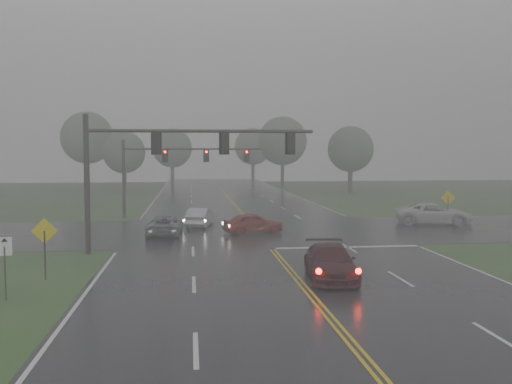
{
  "coord_description": "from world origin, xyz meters",
  "views": [
    {
      "loc": [
        -4.61,
        -17.74,
        5.56
      ],
      "look_at": [
        -0.72,
        16.0,
        3.19
      ],
      "focal_mm": 40.0,
      "sensor_mm": 36.0,
      "label": 1
    }
  ],
  "objects": [
    {
      "name": "tree_ne_a",
      "position": [
        9.57,
        69.37,
        7.29
      ],
      "size": [
        7.54,
        7.54,
        11.07
      ],
      "color": "#2E261E",
      "rests_on": "ground"
    },
    {
      "name": "sign_diamond_east",
      "position": [
        14.8,
        23.35,
        1.81
      ],
      "size": [
        1.1,
        0.25,
        2.68
      ],
      "rotation": [
        0.0,
        0.0,
        -0.19
      ],
      "color": "black",
      "rests_on": "ground"
    },
    {
      "name": "main_road",
      "position": [
        0.0,
        20.0,
        0.0
      ],
      "size": [
        18.0,
        160.0,
        0.02
      ],
      "primitive_type": "cube",
      "color": "black",
      "rests_on": "ground"
    },
    {
      "name": "signal_gantry_far",
      "position": [
        -6.59,
        31.2,
        4.65
      ],
      "size": [
        11.72,
        0.34,
        6.62
      ],
      "color": "black",
      "rests_on": "ground"
    },
    {
      "name": "stop_bar",
      "position": [
        4.5,
        14.4,
        0.0
      ],
      "size": [
        8.5,
        0.5,
        0.01
      ],
      "primitive_type": "cube",
      "color": "silver",
      "rests_on": "ground"
    },
    {
      "name": "signal_gantry_near",
      "position": [
        -6.39,
        13.98,
        5.32
      ],
      "size": [
        12.61,
        0.33,
        7.63
      ],
      "color": "black",
      "rests_on": "ground"
    },
    {
      "name": "tree_e_near",
      "position": [
        16.89,
        57.24,
        5.97
      ],
      "size": [
        6.19,
        6.19,
        9.09
      ],
      "color": "#2E261E",
      "rests_on": "ground"
    },
    {
      "name": "pickup_white",
      "position": [
        14.05,
        24.07,
        0.0
      ],
      "size": [
        6.31,
        4.21,
        1.61
      ],
      "primitive_type": "imported",
      "rotation": [
        0.0,
        0.0,
        1.28
      ],
      "color": "silver",
      "rests_on": "ground"
    },
    {
      "name": "tree_nw_a",
      "position": [
        -13.53,
        61.22,
        5.52
      ],
      "size": [
        5.73,
        5.73,
        8.41
      ],
      "color": "#2E261E",
      "rests_on": "ground"
    },
    {
      "name": "tree_nw_b",
      "position": [
        -20.37,
        72.75,
        7.78
      ],
      "size": [
        8.04,
        8.04,
        11.81
      ],
      "color": "#2E261E",
      "rests_on": "ground"
    },
    {
      "name": "sign_arrow_white",
      "position": [
        -11.57,
        4.38,
        1.66
      ],
      "size": [
        0.53,
        0.11,
        2.38
      ],
      "rotation": [
        0.0,
        0.0,
        0.15
      ],
      "color": "black",
      "rests_on": "ground"
    },
    {
      "name": "cross_street",
      "position": [
        0.0,
        22.0,
        0.0
      ],
      "size": [
        120.0,
        14.0,
        0.02
      ],
      "primitive_type": "cube",
      "color": "black",
      "rests_on": "ground"
    },
    {
      "name": "tree_n_mid",
      "position": [
        -7.55,
        77.34,
        6.24
      ],
      "size": [
        6.46,
        6.46,
        9.49
      ],
      "color": "#2E261E",
      "rests_on": "ground"
    },
    {
      "name": "sedan_maroon",
      "position": [
        1.47,
        6.41,
        0.0
      ],
      "size": [
        2.58,
        5.21,
        1.45
      ],
      "primitive_type": "imported",
      "rotation": [
        0.0,
        0.0,
        -0.11
      ],
      "color": "#34090F",
      "rests_on": "ground"
    },
    {
      "name": "sedan_red",
      "position": [
        -0.37,
        20.78,
        0.0
      ],
      "size": [
        4.36,
        2.52,
        1.39
      ],
      "primitive_type": "imported",
      "rotation": [
        0.0,
        0.0,
        1.8
      ],
      "color": "maroon",
      "rests_on": "ground"
    },
    {
      "name": "sedan_silver",
      "position": [
        -3.93,
        24.72,
        0.0
      ],
      "size": [
        2.32,
        4.45,
        1.4
      ],
      "primitive_type": "imported",
      "rotation": [
        0.0,
        0.0,
        2.93
      ],
      "color": "#B3B7BB",
      "rests_on": "ground"
    },
    {
      "name": "car_grey",
      "position": [
        -6.33,
        20.43,
        0.0
      ],
      "size": [
        2.35,
        4.84,
        1.32
      ],
      "primitive_type": "imported",
      "rotation": [
        0.0,
        0.0,
        3.11
      ],
      "color": "#595C61",
      "rests_on": "ground"
    },
    {
      "name": "tree_n_far",
      "position": [
        6.91,
        86.94,
        6.59
      ],
      "size": [
        6.83,
        6.83,
        10.03
      ],
      "color": "#2E261E",
      "rests_on": "ground"
    },
    {
      "name": "ground",
      "position": [
        0.0,
        0.0,
        0.0
      ],
      "size": [
        180.0,
        180.0,
        0.0
      ],
      "primitive_type": "plane",
      "color": "#2A451D",
      "rests_on": "ground"
    },
    {
      "name": "sign_diamond_west",
      "position": [
        -10.93,
        7.69,
        1.83
      ],
      "size": [
        1.13,
        0.09,
        2.72
      ],
      "rotation": [
        0.0,
        0.0,
        -0.01
      ],
      "color": "black",
      "rests_on": "ground"
    }
  ]
}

